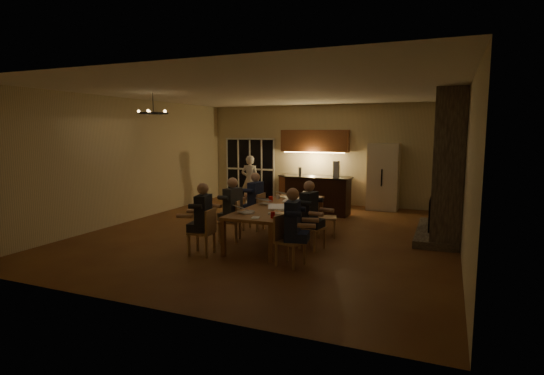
{
  "coord_description": "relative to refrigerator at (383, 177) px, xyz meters",
  "views": [
    {
      "loc": [
        3.7,
        -8.85,
        2.34
      ],
      "look_at": [
        -0.13,
        0.3,
        1.03
      ],
      "focal_mm": 28.0,
      "sensor_mm": 36.0,
      "label": 1
    }
  ],
  "objects": [
    {
      "name": "mug_front",
      "position": [
        -1.58,
        -5.02,
        -0.2
      ],
      "size": [
        0.08,
        0.08,
        0.1
      ],
      "primitive_type": "cylinder",
      "color": "silver",
      "rests_on": "dining_table"
    },
    {
      "name": "person_left_near",
      "position": [
        -2.47,
        -6.19,
        -0.31
      ],
      "size": [
        0.71,
        0.71,
        1.38
      ],
      "primitive_type": null,
      "rotation": [
        0.0,
        0.0,
        -1.38
      ],
      "color": "#22242C",
      "rests_on": "ground"
    },
    {
      "name": "back_wall",
      "position": [
        -1.9,
        0.37,
        0.6
      ],
      "size": [
        8.0,
        0.04,
        3.2
      ],
      "primitive_type": "cube",
      "color": "beige",
      "rests_on": "ground"
    },
    {
      "name": "mug_mid",
      "position": [
        -1.42,
        -3.93,
        -0.2
      ],
      "size": [
        0.08,
        0.08,
        0.1
      ],
      "primitive_type": "cylinder",
      "color": "silver",
      "rests_on": "dining_table"
    },
    {
      "name": "redcup_near",
      "position": [
        -1.16,
        -5.88,
        -0.19
      ],
      "size": [
        0.08,
        0.08,
        0.12
      ],
      "primitive_type": "cylinder",
      "color": "red",
      "rests_on": "dining_table"
    },
    {
      "name": "chair_right_far",
      "position": [
        -0.67,
        -3.93,
        -0.55
      ],
      "size": [
        0.54,
        0.54,
        0.89
      ],
      "primitive_type": null,
      "rotation": [
        0.0,
        0.0,
        1.83
      ],
      "color": "tan",
      "rests_on": "ground"
    },
    {
      "name": "bar_island",
      "position": [
        -1.61,
        -1.47,
        -0.46
      ],
      "size": [
        1.91,
        0.74,
        1.08
      ],
      "primitive_type": "cube",
      "rotation": [
        0.0,
        0.0,
        -0.03
      ],
      "color": "black",
      "rests_on": "ground"
    },
    {
      "name": "laptop_f",
      "position": [
        -1.25,
        -3.48,
        -0.14
      ],
      "size": [
        0.36,
        0.33,
        0.23
      ],
      "primitive_type": null,
      "rotation": [
        0.0,
        0.0,
        0.16
      ],
      "color": "silver",
      "rests_on": "dining_table"
    },
    {
      "name": "chair_left_near",
      "position": [
        -2.49,
        -6.23,
        -0.55
      ],
      "size": [
        0.48,
        0.48,
        0.89
      ],
      "primitive_type": null,
      "rotation": [
        0.0,
        0.0,
        -1.47
      ],
      "color": "tan",
      "rests_on": "ground"
    },
    {
      "name": "chair_right_near",
      "position": [
        -0.69,
        -6.21,
        -0.55
      ],
      "size": [
        0.52,
        0.52,
        0.89
      ],
      "primitive_type": null,
      "rotation": [
        0.0,
        0.0,
        1.35
      ],
      "color": "tan",
      "rests_on": "ground"
    },
    {
      "name": "chair_left_mid",
      "position": [
        -2.48,
        -5.12,
        -0.55
      ],
      "size": [
        0.53,
        0.53,
        0.89
      ],
      "primitive_type": null,
      "rotation": [
        0.0,
        0.0,
        -1.33
      ],
      "color": "tan",
      "rests_on": "ground"
    },
    {
      "name": "laptop_c",
      "position": [
        -1.87,
        -4.53,
        -0.14
      ],
      "size": [
        0.37,
        0.34,
        0.23
      ],
      "primitive_type": null,
      "rotation": [
        0.0,
        0.0,
        2.95
      ],
      "color": "silver",
      "rests_on": "dining_table"
    },
    {
      "name": "chair_right_mid",
      "position": [
        -0.66,
        -5.04,
        -0.55
      ],
      "size": [
        0.55,
        0.55,
        0.89
      ],
      "primitive_type": null,
      "rotation": [
        0.0,
        0.0,
        1.27
      ],
      "color": "tan",
      "rests_on": "ground"
    },
    {
      "name": "can_right",
      "position": [
        -1.13,
        -4.26,
        -0.19
      ],
      "size": [
        0.07,
        0.07,
        0.12
      ],
      "primitive_type": "cylinder",
      "color": "#B2B2B7",
      "rests_on": "dining_table"
    },
    {
      "name": "can_silver",
      "position": [
        -1.46,
        -5.2,
        -0.19
      ],
      "size": [
        0.07,
        0.07,
        0.12
      ],
      "primitive_type": "cylinder",
      "color": "#B2B2B7",
      "rests_on": "dining_table"
    },
    {
      "name": "left_wall",
      "position": [
        -5.92,
        -4.15,
        0.6
      ],
      "size": [
        0.04,
        9.0,
        3.2
      ],
      "primitive_type": "cube",
      "color": "beige",
      "rests_on": "ground"
    },
    {
      "name": "chandelier",
      "position": [
        -4.34,
        -5.18,
        1.75
      ],
      "size": [
        0.66,
        0.66,
        0.03
      ],
      "primitive_type": "torus",
      "color": "black",
      "rests_on": "ceiling"
    },
    {
      "name": "person_left_far",
      "position": [
        -2.42,
        -3.92,
        -0.31
      ],
      "size": [
        0.64,
        0.64,
        1.38
      ],
      "primitive_type": null,
      "rotation": [
        0.0,
        0.0,
        -1.65
      ],
      "color": "#1D2648",
      "rests_on": "ground"
    },
    {
      "name": "bar_blender",
      "position": [
        -1.08,
        -1.5,
        0.31
      ],
      "size": [
        0.16,
        0.16,
        0.46
      ],
      "primitive_type": "cube",
      "rotation": [
        0.0,
        0.0,
        -0.12
      ],
      "color": "silver",
      "rests_on": "bar_island"
    },
    {
      "name": "redcup_mid",
      "position": [
        -1.93,
        -4.15,
        -0.19
      ],
      "size": [
        0.09,
        0.09,
        0.12
      ],
      "primitive_type": "cylinder",
      "color": "red",
      "rests_on": "dining_table"
    },
    {
      "name": "floor",
      "position": [
        -1.9,
        -4.15,
        -1.0
      ],
      "size": [
        9.0,
        9.0,
        0.0
      ],
      "primitive_type": "plane",
      "color": "brown",
      "rests_on": "ground"
    },
    {
      "name": "refrigerator",
      "position": [
        0.0,
        0.0,
        0.0
      ],
      "size": [
        0.9,
        0.68,
        2.0
      ],
      "primitive_type": "cube",
      "color": "beige",
      "rests_on": "ground"
    },
    {
      "name": "laptop_a",
      "position": [
        -1.84,
        -5.64,
        -0.14
      ],
      "size": [
        0.42,
        0.42,
        0.23
      ],
      "primitive_type": null,
      "rotation": [
        0.0,
        0.0,
        2.46
      ],
      "color": "silver",
      "rests_on": "dining_table"
    },
    {
      "name": "laptop_b",
      "position": [
        -1.26,
        -5.46,
        -0.14
      ],
      "size": [
        0.4,
        0.38,
        0.23
      ],
      "primitive_type": null,
      "rotation": [
        0.0,
        0.0,
        0.39
      ],
      "color": "silver",
      "rests_on": "dining_table"
    },
    {
      "name": "mug_back",
      "position": [
        -1.93,
        -3.71,
        -0.2
      ],
      "size": [
        0.09,
        0.09,
        0.1
      ],
      "primitive_type": "cylinder",
      "color": "silver",
      "rests_on": "dining_table"
    },
    {
      "name": "laptop_e",
      "position": [
        -1.82,
        -3.47,
        -0.14
      ],
      "size": [
        0.41,
        0.4,
        0.23
      ],
      "primitive_type": null,
      "rotation": [
        0.0,
        0.0,
        2.64
      ],
      "color": "silver",
      "rests_on": "dining_table"
    },
    {
      "name": "fireplace",
      "position": [
        1.8,
        -2.95,
        0.6
      ],
      "size": [
        0.58,
        2.5,
        3.2
      ],
      "primitive_type": "cube",
      "color": "#6C6254",
      "rests_on": "ground"
    },
    {
      "name": "person_right_near",
      "position": [
        -0.66,
        -6.19,
        -0.31
      ],
      "size": [
        0.69,
        0.69,
        1.38
      ],
      "primitive_type": null,
      "rotation": [
        0.0,
        0.0,
        1.74
      ],
      "color": "#1D2648",
      "rests_on": "ground"
    },
    {
      "name": "standing_person",
      "position": [
        -4.03,
        -0.88,
        -0.2
      ],
      "size": [
        0.63,
        0.46,
        1.61
      ],
      "primitive_type": "imported",
      "rotation": [
        0.0,
        0.0,
        3.29
      ],
      "color": "silver",
      "rests_on": "ground"
    },
    {
      "name": "plate_far",
      "position": [
        -1.11,
        -3.87,
        -0.24
      ],
      "size": [
        0.25,
        0.25,
        0.02
      ],
      "primitive_type": "cylinder",
      "color": "silver",
      "rests_on": "dining_table"
    },
    {
      "name": "ceiling",
      "position": [
        -1.9,
        -4.15,
        2.22
      ],
      "size": [
        8.0,
        9.0,
        0.04
      ],
      "primitive_type": "cube",
      "color": "white",
      "rests_on": "back_wall"
    },
    {
      "name": "chair_left_far",
      "position": [
        -2.45,
        -3.98,
        -0.55
      ],
      "size": [
        0.45,
        0.45,
        0.89
      ],
      "primitive_type": null,
      "rotation": [
        0.0,
        0.0,
        -1.58
      ],
      "color": "tan",
      "rests_on": "ground"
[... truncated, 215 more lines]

